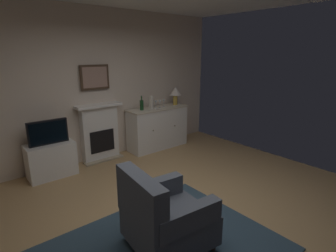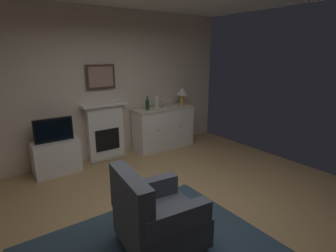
{
  "view_description": "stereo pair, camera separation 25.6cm",
  "coord_description": "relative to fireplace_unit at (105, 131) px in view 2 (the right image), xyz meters",
  "views": [
    {
      "loc": [
        -2.1,
        -2.21,
        2.02
      ],
      "look_at": [
        0.25,
        0.64,
        1.0
      ],
      "focal_mm": 28.43,
      "sensor_mm": 36.0,
      "label": 1
    },
    {
      "loc": [
        -1.9,
        -2.37,
        2.02
      ],
      "look_at": [
        0.25,
        0.64,
        1.0
      ],
      "focal_mm": 28.43,
      "sensor_mm": 36.0,
      "label": 2
    }
  ],
  "objects": [
    {
      "name": "armchair",
      "position": [
        -0.6,
        -2.73,
        -0.17
      ],
      "size": [
        0.88,
        0.85,
        0.92
      ],
      "color": "#474C56",
      "rests_on": "ground_plane"
    },
    {
      "name": "wine_bottle",
      "position": [
        0.86,
        -0.17,
        0.45
      ],
      "size": [
        0.08,
        0.08,
        0.29
      ],
      "color": "#193F1E",
      "rests_on": "sideboard_cabinet"
    },
    {
      "name": "sideboard_cabinet",
      "position": [
        1.26,
        -0.18,
        -0.1
      ],
      "size": [
        1.35,
        0.49,
        0.89
      ],
      "color": "white",
      "rests_on": "ground_plane"
    },
    {
      "name": "vase_decorative",
      "position": [
        1.06,
        -0.23,
        0.48
      ],
      "size": [
        0.11,
        0.11,
        0.28
      ],
      "color": "beige",
      "rests_on": "sideboard_cabinet"
    },
    {
      "name": "wine_glass_left",
      "position": [
        1.19,
        -0.21,
        0.47
      ],
      "size": [
        0.07,
        0.07,
        0.16
      ],
      "color": "silver",
      "rests_on": "sideboard_cabinet"
    },
    {
      "name": "tv_cabinet",
      "position": [
        -0.97,
        -0.16,
        -0.26
      ],
      "size": [
        0.75,
        0.42,
        0.58
      ],
      "color": "white",
      "rests_on": "ground_plane"
    },
    {
      "name": "tv_set",
      "position": [
        -0.98,
        -0.19,
        0.23
      ],
      "size": [
        0.62,
        0.07,
        0.4
      ],
      "color": "black",
      "rests_on": "tv_cabinet"
    },
    {
      "name": "framed_picture",
      "position": [
        0.0,
        0.05,
        1.04
      ],
      "size": [
        0.55,
        0.04,
        0.45
      ],
      "color": "#473323"
    },
    {
      "name": "wine_glass_center",
      "position": [
        1.3,
        -0.21,
        0.47
      ],
      "size": [
        0.07,
        0.07,
        0.16
      ],
      "color": "silver",
      "rests_on": "sideboard_cabinet"
    },
    {
      "name": "ground_plane",
      "position": [
        0.01,
        -2.38,
        -0.6
      ],
      "size": [
        5.66,
        5.09,
        0.1
      ],
      "primitive_type": "cube",
      "color": "tan",
      "rests_on": "ground"
    },
    {
      "name": "fireplace_unit",
      "position": [
        0.0,
        0.0,
        0.0
      ],
      "size": [
        0.87,
        0.3,
        1.1
      ],
      "color": "white",
      "rests_on": "ground_plane"
    },
    {
      "name": "wine_glass_right",
      "position": [
        1.41,
        -0.2,
        0.47
      ],
      "size": [
        0.07,
        0.07,
        0.16
      ],
      "color": "silver",
      "rests_on": "sideboard_cabinet"
    },
    {
      "name": "table_lamp",
      "position": [
        1.76,
        -0.18,
        0.62
      ],
      "size": [
        0.26,
        0.26,
        0.4
      ],
      "color": "#B79338",
      "rests_on": "sideboard_cabinet"
    },
    {
      "name": "wall_rear",
      "position": [
        0.01,
        0.13,
        0.86
      ],
      "size": [
        5.66,
        0.06,
        2.82
      ],
      "primitive_type": "cube",
      "color": "beige",
      "rests_on": "ground_plane"
    }
  ]
}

